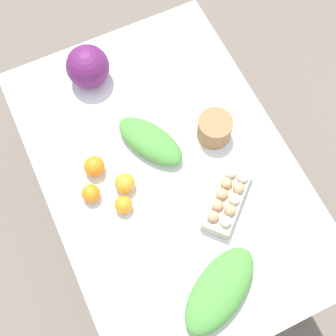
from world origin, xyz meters
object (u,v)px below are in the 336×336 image
Objects in this scene: orange_1 at (125,183)px; orange_0 at (123,205)px; egg_carton at (227,199)px; greens_bunch_dandelion at (220,290)px; orange_3 at (91,193)px; cabbage_purple at (88,66)px; orange_2 at (94,166)px; paper_bag at (215,128)px; greens_bunch_chard at (150,141)px.

orange_0 is at bearing -27.25° from orange_1.
egg_carton is 0.34m from greens_bunch_dandelion.
greens_bunch_dandelion is 0.59m from orange_3.
orange_3 is at bearing -21.34° from cabbage_purple.
cabbage_purple is 0.43m from orange_2.
paper_bag is 0.46× the size of greens_bunch_chard.
orange_1 is 0.13m from orange_3.
egg_carton reaches higher than orange_1.
orange_2 is (0.40, -0.14, -0.05)m from cabbage_purple.
paper_bag is 1.90× the size of orange_3.
orange_2 reaches higher than greens_bunch_chard.
paper_bag is 0.55m from orange_3.
orange_3 is (-0.53, -0.27, -0.01)m from greens_bunch_dandelion.
egg_carton reaches higher than greens_bunch_dandelion.
paper_bag is at bearing 83.15° from orange_2.
orange_3 is at bearing 110.10° from egg_carton.
greens_bunch_chard is (-0.34, -0.16, -0.00)m from egg_carton.
greens_bunch_dandelion reaches higher than greens_bunch_chard.
orange_3 is (0.10, -0.29, -0.00)m from greens_bunch_chard.
greens_bunch_dandelion is at bearing -1.87° from greens_bunch_chard.
orange_2 reaches higher than orange_1.
greens_bunch_chard is at bearing 126.73° from orange_1.
cabbage_purple is 2.60× the size of orange_0.
paper_bag is at bearing 154.18° from greens_bunch_dandelion.
cabbage_purple is 1.03m from greens_bunch_dandelion.
orange_2 is at bearing -96.85° from paper_bag.
cabbage_purple is 2.25× the size of orange_1.
cabbage_purple reaches higher than orange_2.
paper_bag is 1.99× the size of orange_0.
orange_2 is at bearing -167.89° from orange_0.
greens_bunch_chard reaches higher than orange_0.
orange_0 is (-0.15, -0.36, -0.01)m from egg_carton.
orange_3 is at bearing -97.92° from orange_1.
orange_0 is (0.20, -0.20, -0.01)m from greens_bunch_chard.
cabbage_purple reaches higher than orange_3.
paper_bag is at bearing 93.80° from orange_3.
greens_bunch_chard is 0.20m from orange_1.
egg_carton is 0.39m from orange_1.
greens_bunch_chard is 3.61× the size of orange_2.
egg_carton is 0.53m from orange_2.
orange_0 is (-0.43, -0.18, -0.01)m from greens_bunch_dandelion.
paper_bag reaches higher than orange_1.
orange_0 is at bearing -9.65° from cabbage_purple.
greens_bunch_dandelion is at bearing -164.42° from egg_carton.
cabbage_purple is at bearing 170.35° from orange_0.
egg_carton is at bearing 61.96° from orange_3.
greens_bunch_dandelion is 4.27× the size of orange_2.
orange_1 is at bearing -164.53° from greens_bunch_dandelion.
egg_carton reaches higher than orange_3.
orange_2 is at bearing -19.37° from cabbage_purple.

